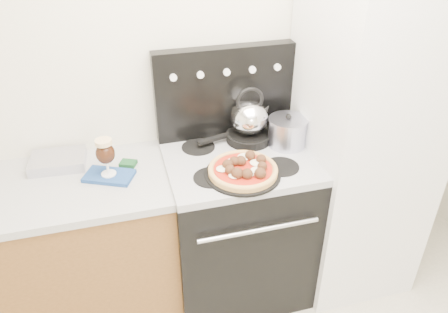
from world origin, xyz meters
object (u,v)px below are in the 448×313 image
object	(u,v)px
pizza_pan	(243,174)
stock_pot	(287,133)
base_cabinet	(35,262)
skillet	(249,137)
pizza	(243,169)
beer_glass	(106,157)
tea_kettle	(249,115)
fridge	(362,137)
oven_mitt	(109,176)
stove_body	(237,227)

from	to	relation	value
pizza_pan	stock_pot	distance (m)	0.39
base_cabinet	pizza_pan	distance (m)	1.20
pizza_pan	skillet	size ratio (longest dim) A/B	1.49
pizza	beer_glass	bearing A→B (deg)	164.29
pizza	stock_pot	bearing A→B (deg)	34.41
pizza	tea_kettle	world-z (taller)	tea_kettle
fridge	skillet	world-z (taller)	fridge
skillet	fridge	bearing A→B (deg)	-16.58
beer_glass	base_cabinet	bearing A→B (deg)	178.54
beer_glass	oven_mitt	bearing A→B (deg)	0.00
pizza	pizza_pan	bearing A→B (deg)	0.00
tea_kettle	stove_body	bearing A→B (deg)	-106.06
pizza	skillet	distance (m)	0.34
beer_glass	pizza	distance (m)	0.66
fridge	oven_mitt	distance (m)	1.36
oven_mitt	tea_kettle	xyz separation A→B (m)	(0.76, 0.14, 0.17)
fridge	oven_mitt	world-z (taller)	fridge
fridge	tea_kettle	bearing A→B (deg)	163.42
pizza	tea_kettle	xyz separation A→B (m)	(0.13, 0.32, 0.12)
tea_kettle	stock_pot	distance (m)	0.23
beer_glass	skillet	world-z (taller)	beer_glass
stove_body	stock_pot	size ratio (longest dim) A/B	4.35
base_cabinet	fridge	world-z (taller)	fridge
beer_glass	stock_pot	bearing A→B (deg)	2.34
pizza_pan	pizza	distance (m)	0.03
skillet	base_cabinet	bearing A→B (deg)	-174.01
pizza_pan	pizza	xyz separation A→B (m)	(0.00, 0.00, 0.03)
tea_kettle	pizza_pan	bearing A→B (deg)	-93.99
oven_mitt	stock_pot	bearing A→B (deg)	2.34
stove_body	stock_pot	distance (m)	0.63
skillet	stock_pot	distance (m)	0.22
base_cabinet	stove_body	bearing A→B (deg)	-1.30
beer_glass	tea_kettle	distance (m)	0.78
stock_pot	beer_glass	bearing A→B (deg)	-177.66
base_cabinet	tea_kettle	world-z (taller)	tea_kettle
pizza_pan	stock_pot	bearing A→B (deg)	34.41
pizza_pan	skillet	bearing A→B (deg)	67.26
oven_mitt	skillet	xyz separation A→B (m)	(0.76, 0.14, 0.03)
stove_body	skillet	size ratio (longest dim) A/B	3.54
base_cabinet	stove_body	xyz separation A→B (m)	(1.10, -0.02, 0.01)
base_cabinet	tea_kettle	bearing A→B (deg)	5.99
base_cabinet	fridge	xyz separation A→B (m)	(1.80, -0.05, 0.52)
fridge	skillet	size ratio (longest dim) A/B	7.63
oven_mitt	base_cabinet	bearing A→B (deg)	178.54
base_cabinet	tea_kettle	distance (m)	1.38
tea_kettle	pizza	bearing A→B (deg)	-93.99
beer_glass	skillet	distance (m)	0.78
stove_body	beer_glass	distance (m)	0.88
tea_kettle	beer_glass	bearing A→B (deg)	-151.00
base_cabinet	stove_body	size ratio (longest dim) A/B	1.65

